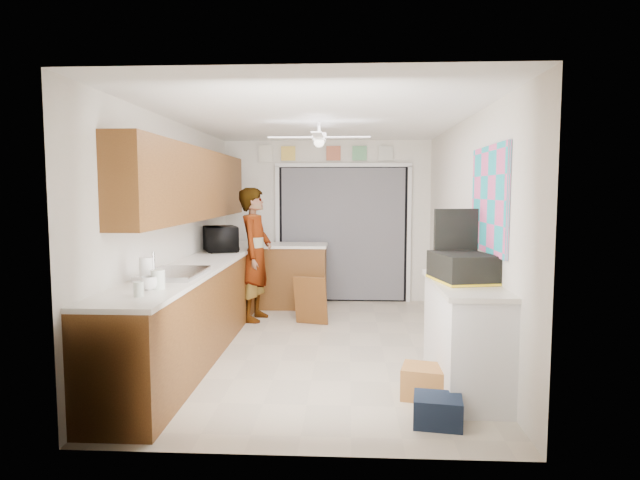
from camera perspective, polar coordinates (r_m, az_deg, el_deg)
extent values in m
plane|color=#B8AA94|center=(6.09, -0.20, -11.18)|extent=(5.00, 5.00, 0.00)
plane|color=white|center=(5.89, -0.21, 12.81)|extent=(5.00, 5.00, 0.00)
plane|color=white|center=(8.35, 0.75, 2.01)|extent=(3.20, 0.00, 3.20)
plane|color=white|center=(3.38, -2.56, -2.85)|extent=(3.20, 0.00, 3.20)
plane|color=white|center=(6.16, -15.23, 0.65)|extent=(0.00, 5.00, 5.00)
plane|color=white|center=(5.99, 15.26, 0.53)|extent=(0.00, 5.00, 5.00)
cube|color=brown|center=(6.19, -12.39, -6.75)|extent=(0.60, 4.80, 0.90)
cube|color=white|center=(6.11, -12.39, -2.44)|extent=(0.62, 4.80, 0.04)
cube|color=brown|center=(6.29, -13.39, 5.80)|extent=(0.32, 4.00, 0.80)
cube|color=silver|center=(5.16, -15.34, -3.53)|extent=(0.50, 0.76, 0.06)
cylinder|color=silver|center=(5.21, -17.35, -2.44)|extent=(0.03, 0.03, 0.22)
cube|color=brown|center=(7.98, -2.99, -3.93)|extent=(1.00, 0.60, 0.90)
cube|color=white|center=(7.92, -3.01, -0.57)|extent=(1.04, 0.64, 0.04)
cube|color=black|center=(8.33, 2.46, 0.62)|extent=(2.00, 0.06, 2.10)
cube|color=slate|center=(8.29, 2.46, 0.60)|extent=(1.90, 0.03, 2.05)
cube|color=white|center=(8.37, -4.54, 0.63)|extent=(0.06, 0.04, 2.10)
cube|color=white|center=(8.36, 9.47, 0.57)|extent=(0.06, 0.04, 2.10)
cube|color=white|center=(8.28, 2.49, 8.00)|extent=(2.10, 0.04, 0.06)
cube|color=#F3CA51|center=(8.38, -3.41, 9.20)|extent=(0.22, 0.02, 0.22)
cube|color=#C36749|center=(8.33, 1.45, 9.23)|extent=(0.22, 0.02, 0.22)
cube|color=#63AE78|center=(8.33, 4.24, 9.22)|extent=(0.22, 0.02, 0.22)
cube|color=silver|center=(8.34, 7.02, 9.18)|extent=(0.22, 0.02, 0.22)
cube|color=silver|center=(8.42, -5.81, 9.16)|extent=(0.22, 0.02, 0.26)
cube|color=white|center=(4.92, 15.14, -9.97)|extent=(0.50, 1.40, 0.90)
cube|color=white|center=(4.81, 15.16, -4.57)|extent=(0.54, 1.44, 0.04)
cube|color=#ED579B|center=(5.00, 17.58, 4.14)|extent=(0.03, 1.15, 0.95)
cube|color=white|center=(6.07, -0.10, 10.88)|extent=(1.14, 1.14, 0.24)
imported|color=black|center=(7.09, -10.53, 0.13)|extent=(0.59, 0.69, 0.32)
imported|color=white|center=(4.47, -17.79, -4.41)|extent=(0.17, 0.17, 0.11)
cylinder|color=silver|center=(4.49, -16.90, -4.05)|extent=(0.13, 0.13, 0.16)
cylinder|color=silver|center=(4.22, -18.78, -4.99)|extent=(0.10, 0.10, 0.11)
cylinder|color=white|center=(4.66, -18.06, -3.24)|extent=(0.13, 0.13, 0.24)
cube|color=black|center=(4.81, 14.91, -2.84)|extent=(0.55, 0.65, 0.25)
cube|color=yellow|center=(4.82, 14.88, -4.14)|extent=(0.56, 0.66, 0.02)
cube|color=black|center=(5.06, 14.31, 0.42)|extent=(0.42, 0.12, 0.50)
cube|color=#996330|center=(4.71, 11.42, -14.65)|extent=(0.48, 0.40, 0.26)
cube|color=black|center=(4.24, 12.45, -17.34)|extent=(0.39, 0.34, 0.21)
cube|color=brown|center=(6.90, -1.00, -6.48)|extent=(0.45, 0.26, 0.63)
imported|color=white|center=(7.15, -6.91, -1.53)|extent=(0.51, 0.69, 1.77)
cube|color=black|center=(7.56, -1.43, -6.31)|extent=(0.34, 0.57, 0.42)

